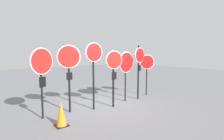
{
  "coord_description": "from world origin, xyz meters",
  "views": [
    {
      "loc": [
        -4.29,
        -5.67,
        2.18
      ],
      "look_at": [
        0.24,
        0.0,
        1.45
      ],
      "focal_mm": 28.0,
      "sensor_mm": 36.0,
      "label": 1
    }
  ],
  "objects_px": {
    "stop_sign_0": "(42,67)",
    "stop_sign_6": "(147,65)",
    "stop_sign_2": "(94,61)",
    "traffic_cone_0": "(61,114)",
    "stop_sign_1": "(69,64)",
    "stop_sign_5": "(139,62)",
    "stop_sign_3": "(114,68)",
    "stop_sign_4": "(126,65)"
  },
  "relations": [
    {
      "from": "stop_sign_0",
      "to": "stop_sign_6",
      "type": "height_order",
      "value": "stop_sign_0"
    },
    {
      "from": "stop_sign_2",
      "to": "stop_sign_6",
      "type": "relative_size",
      "value": 1.23
    },
    {
      "from": "stop_sign_0",
      "to": "traffic_cone_0",
      "type": "distance_m",
      "value": 1.65
    },
    {
      "from": "stop_sign_1",
      "to": "stop_sign_5",
      "type": "distance_m",
      "value": 3.33
    },
    {
      "from": "stop_sign_2",
      "to": "stop_sign_5",
      "type": "distance_m",
      "value": 2.46
    },
    {
      "from": "stop_sign_3",
      "to": "stop_sign_5",
      "type": "height_order",
      "value": "stop_sign_5"
    },
    {
      "from": "stop_sign_1",
      "to": "stop_sign_3",
      "type": "height_order",
      "value": "stop_sign_1"
    },
    {
      "from": "stop_sign_0",
      "to": "stop_sign_2",
      "type": "height_order",
      "value": "stop_sign_2"
    },
    {
      "from": "traffic_cone_0",
      "to": "stop_sign_6",
      "type": "bearing_deg",
      "value": 10.01
    },
    {
      "from": "stop_sign_2",
      "to": "stop_sign_5",
      "type": "height_order",
      "value": "stop_sign_2"
    },
    {
      "from": "stop_sign_0",
      "to": "stop_sign_6",
      "type": "xyz_separation_m",
      "value": [
        5.09,
        -0.05,
        -0.16
      ]
    },
    {
      "from": "stop_sign_6",
      "to": "traffic_cone_0",
      "type": "bearing_deg",
      "value": -138.22
    },
    {
      "from": "stop_sign_3",
      "to": "stop_sign_1",
      "type": "bearing_deg",
      "value": 171.2
    },
    {
      "from": "stop_sign_5",
      "to": "stop_sign_6",
      "type": "relative_size",
      "value": 1.21
    },
    {
      "from": "stop_sign_5",
      "to": "stop_sign_6",
      "type": "distance_m",
      "value": 0.87
    },
    {
      "from": "stop_sign_4",
      "to": "stop_sign_5",
      "type": "relative_size",
      "value": 0.88
    },
    {
      "from": "stop_sign_5",
      "to": "traffic_cone_0",
      "type": "height_order",
      "value": "stop_sign_5"
    },
    {
      "from": "stop_sign_0",
      "to": "stop_sign_2",
      "type": "xyz_separation_m",
      "value": [
        1.81,
        -0.25,
        0.14
      ]
    },
    {
      "from": "stop_sign_3",
      "to": "stop_sign_6",
      "type": "distance_m",
      "value": 2.53
    },
    {
      "from": "stop_sign_1",
      "to": "stop_sign_6",
      "type": "bearing_deg",
      "value": 13.64
    },
    {
      "from": "stop_sign_5",
      "to": "stop_sign_6",
      "type": "height_order",
      "value": "stop_sign_5"
    },
    {
      "from": "stop_sign_0",
      "to": "stop_sign_4",
      "type": "height_order",
      "value": "stop_sign_0"
    },
    {
      "from": "stop_sign_1",
      "to": "stop_sign_4",
      "type": "bearing_deg",
      "value": 10.27
    },
    {
      "from": "stop_sign_5",
      "to": "traffic_cone_0",
      "type": "relative_size",
      "value": 3.39
    },
    {
      "from": "stop_sign_1",
      "to": "stop_sign_2",
      "type": "distance_m",
      "value": 0.92
    },
    {
      "from": "stop_sign_2",
      "to": "traffic_cone_0",
      "type": "relative_size",
      "value": 3.45
    },
    {
      "from": "stop_sign_0",
      "to": "stop_sign_3",
      "type": "bearing_deg",
      "value": -33.23
    },
    {
      "from": "stop_sign_5",
      "to": "traffic_cone_0",
      "type": "bearing_deg",
      "value": -179.93
    },
    {
      "from": "stop_sign_2",
      "to": "stop_sign_3",
      "type": "bearing_deg",
      "value": -15.87
    },
    {
      "from": "stop_sign_0",
      "to": "stop_sign_4",
      "type": "xyz_separation_m",
      "value": [
        3.55,
        -0.17,
        -0.08
      ]
    },
    {
      "from": "stop_sign_4",
      "to": "stop_sign_2",
      "type": "bearing_deg",
      "value": 176.07
    },
    {
      "from": "stop_sign_5",
      "to": "stop_sign_1",
      "type": "bearing_deg",
      "value": 165.94
    },
    {
      "from": "stop_sign_0",
      "to": "stop_sign_1",
      "type": "bearing_deg",
      "value": -20.97
    },
    {
      "from": "stop_sign_4",
      "to": "stop_sign_6",
      "type": "height_order",
      "value": "stop_sign_4"
    },
    {
      "from": "stop_sign_2",
      "to": "stop_sign_6",
      "type": "height_order",
      "value": "stop_sign_2"
    },
    {
      "from": "stop_sign_1",
      "to": "stop_sign_5",
      "type": "bearing_deg",
      "value": 9.53
    },
    {
      "from": "stop_sign_0",
      "to": "stop_sign_1",
      "type": "relative_size",
      "value": 0.96
    },
    {
      "from": "stop_sign_1",
      "to": "stop_sign_4",
      "type": "distance_m",
      "value": 2.61
    },
    {
      "from": "stop_sign_6",
      "to": "stop_sign_2",
      "type": "bearing_deg",
      "value": -144.64
    },
    {
      "from": "stop_sign_6",
      "to": "traffic_cone_0",
      "type": "distance_m",
      "value": 5.08
    },
    {
      "from": "stop_sign_3",
      "to": "stop_sign_5",
      "type": "bearing_deg",
      "value": 15.41
    },
    {
      "from": "stop_sign_4",
      "to": "stop_sign_6",
      "type": "bearing_deg",
      "value": -2.04
    }
  ]
}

